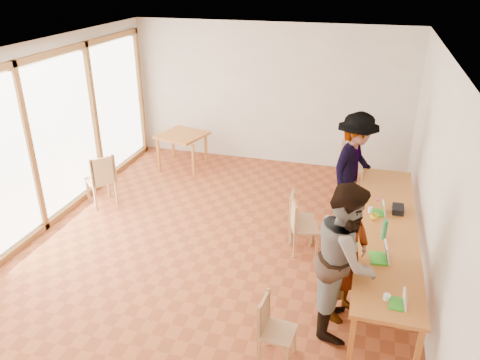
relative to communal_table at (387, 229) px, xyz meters
name	(u,v)px	position (x,y,z in m)	size (l,w,h in m)	color
ground	(211,256)	(-2.50, -0.32, -0.70)	(8.00, 8.00, 0.00)	#A34E27
wall_back	(270,95)	(-2.50, 3.68, 0.80)	(6.00, 0.10, 3.00)	beige
wall_right	(438,192)	(0.50, -0.32, 0.80)	(0.10, 8.00, 3.00)	beige
window_wall	(28,145)	(-5.46, -0.32, 0.80)	(0.10, 8.00, 3.00)	white
ceiling	(205,55)	(-2.50, -0.32, 2.32)	(6.00, 8.00, 0.04)	white
communal_table	(387,229)	(0.00, 0.00, 0.00)	(0.80, 4.00, 0.75)	#C2752B
side_table	(182,137)	(-4.21, 2.81, -0.03)	(0.90, 0.90, 0.75)	#C2752B
chair_near	(270,322)	(-1.22, -2.04, -0.21)	(0.40, 0.40, 0.43)	tan
chair_mid	(299,222)	(-1.25, 0.18, -0.18)	(0.50, 0.50, 0.45)	tan
chair_far	(296,212)	(-1.35, 0.50, -0.20)	(0.40, 0.40, 0.43)	tan
chair_empty	(348,160)	(-0.71, 2.61, -0.08)	(0.50, 0.50, 0.54)	tan
chair_spare	(102,175)	(-4.92, 0.72, -0.10)	(0.65, 0.65, 0.53)	tan
person_near	(348,255)	(-0.49, -1.08, 0.18)	(0.64, 0.42, 1.76)	gray
person_mid	(346,258)	(-0.51, -1.27, 0.25)	(0.93, 0.72, 1.90)	gray
person_far	(354,167)	(-0.56, 1.52, 0.24)	(1.22, 0.70, 1.89)	gray
laptop_near	(401,302)	(0.12, -1.69, 0.10)	(0.20, 0.23, 0.18)	green
laptop_mid	(382,255)	(-0.08, -0.87, 0.11)	(0.26, 0.29, 0.23)	green
laptop_far	(381,211)	(-0.10, 0.33, 0.10)	(0.20, 0.23, 0.19)	green
yellow_mug	(374,217)	(-0.19, 0.12, 0.09)	(0.11, 0.11, 0.09)	yellow
green_bottle	(385,230)	(-0.06, -0.36, 0.19)	(0.07, 0.07, 0.28)	#227E4B
clear_glass	(370,210)	(-0.25, 0.32, 0.09)	(0.07, 0.07, 0.09)	silver
condiment_cup	(387,297)	(-0.02, -1.63, 0.08)	(0.08, 0.08, 0.06)	white
pink_phone	(378,199)	(-0.14, 0.78, 0.05)	(0.05, 0.10, 0.01)	#C22C63
black_pouch	(398,209)	(0.14, 0.45, 0.09)	(0.16, 0.26, 0.09)	black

